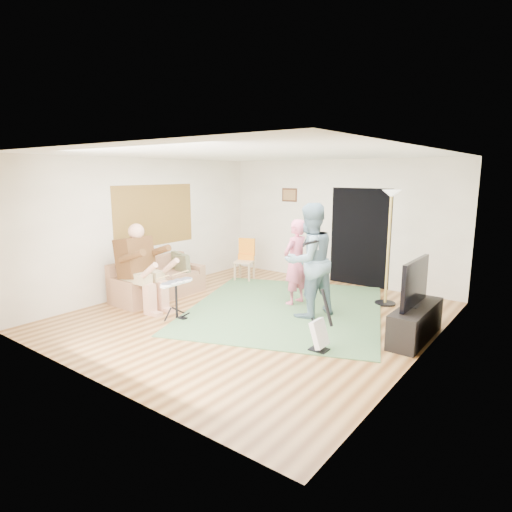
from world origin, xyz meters
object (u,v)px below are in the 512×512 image
at_px(tv_cabinet, 416,323).
at_px(torchiere_lamp, 390,227).
at_px(sofa, 156,284).
at_px(television, 415,282).
at_px(singer, 295,262).
at_px(drum_kit, 176,301).
at_px(guitar_spare, 320,334).
at_px(dining_chair, 245,265).
at_px(guitarist, 309,261).

bearing_deg(tv_cabinet, torchiere_lamp, 124.66).
xyz_separation_m(sofa, television, (4.73, 0.82, 0.60)).
bearing_deg(television, singer, 169.88).
bearing_deg(torchiere_lamp, drum_kit, -131.40).
relative_size(drum_kit, torchiere_lamp, 0.31).
xyz_separation_m(guitar_spare, dining_chair, (-3.32, 2.55, 0.08)).
xyz_separation_m(sofa, guitar_spare, (3.88, -0.43, 0.01)).
distance_m(sofa, tv_cabinet, 4.85).
relative_size(guitar_spare, television, 0.85).
distance_m(guitar_spare, torchiere_lamp, 2.90).
distance_m(singer, guitar_spare, 2.25).
distance_m(guitar_spare, television, 1.62).
height_order(guitar_spare, television, television).
distance_m(sofa, guitarist, 3.18).
distance_m(tv_cabinet, television, 0.60).
height_order(guitarist, dining_chair, guitarist).
bearing_deg(tv_cabinet, guitar_spare, -125.90).
distance_m(singer, tv_cabinet, 2.43).
xyz_separation_m(singer, torchiere_lamp, (1.37, 0.99, 0.66)).
distance_m(guitar_spare, dining_chair, 4.19).
relative_size(drum_kit, tv_cabinet, 0.47).
xyz_separation_m(guitarist, television, (1.74, 0.04, -0.11)).
height_order(torchiere_lamp, tv_cabinet, torchiere_lamp).
bearing_deg(torchiere_lamp, guitarist, -119.64).
xyz_separation_m(dining_chair, television, (4.17, -1.31, 0.52)).
relative_size(sofa, singer, 1.17).
height_order(drum_kit, dining_chair, dining_chair).
distance_m(sofa, dining_chair, 2.20).
height_order(sofa, television, television).
distance_m(drum_kit, television, 3.79).
xyz_separation_m(guitar_spare, television, (0.85, 1.25, 0.59)).
bearing_deg(guitar_spare, singer, 130.87).
xyz_separation_m(torchiere_lamp, television, (0.92, -1.40, -0.60)).
relative_size(torchiere_lamp, television, 2.02).
xyz_separation_m(drum_kit, singer, (1.17, 1.88, 0.50)).
xyz_separation_m(guitarist, dining_chair, (-2.44, 1.34, -0.63)).
bearing_deg(dining_chair, torchiere_lamp, -17.37).
bearing_deg(guitarist, drum_kit, -28.30).
distance_m(drum_kit, tv_cabinet, 3.80).
bearing_deg(drum_kit, torchiere_lamp, 48.60).
height_order(singer, guitar_spare, singer).
bearing_deg(television, guitarist, -178.82).
relative_size(guitar_spare, tv_cabinet, 0.64).
bearing_deg(sofa, drum_kit, -26.87).
xyz_separation_m(sofa, guitarist, (3.00, 0.79, 0.71)).
bearing_deg(guitar_spare, drum_kit, -175.06).
relative_size(sofa, drum_kit, 2.81).
xyz_separation_m(drum_kit, guitarist, (1.71, 1.44, 0.68)).
distance_m(torchiere_lamp, tv_cabinet, 2.08).
bearing_deg(guitarist, sofa, -53.56).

